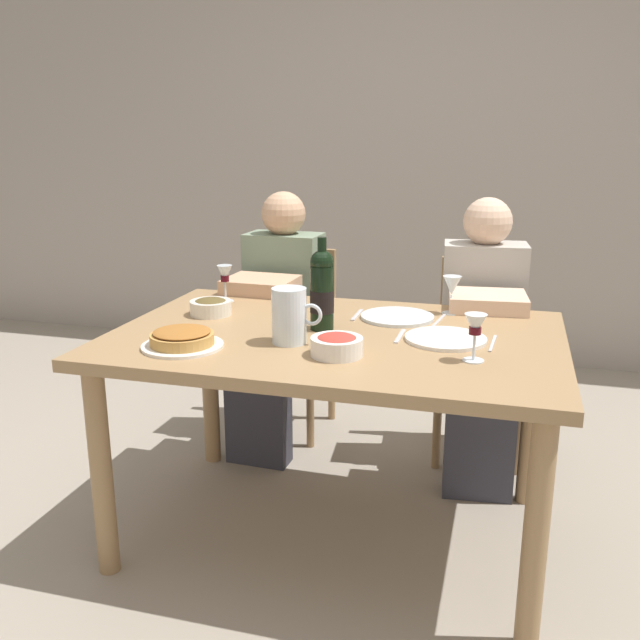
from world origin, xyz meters
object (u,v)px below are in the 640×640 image
at_px(wine_glass_right_diner, 225,276).
at_px(diner_left, 276,315).
at_px(wine_glass_left_diner, 475,327).
at_px(dinner_plate_right_setting, 397,317).
at_px(water_pitcher, 290,319).
at_px(salad_bowl, 337,344).
at_px(baked_tart, 182,339).
at_px(dinner_plate_left_setting, 446,339).
at_px(diner_right, 482,333).
at_px(wine_bottle, 322,290).
at_px(chair_right, 479,344).
at_px(wine_glass_centre, 452,287).
at_px(chair_left, 294,327).
at_px(dining_table, 336,359).
at_px(olive_bowl, 211,306).

relative_size(wine_glass_right_diner, diner_left, 0.13).
xyz_separation_m(wine_glass_left_diner, dinner_plate_right_setting, (-0.30, 0.42, -0.10)).
relative_size(water_pitcher, salad_bowl, 1.12).
bearing_deg(baked_tart, dinner_plate_left_setting, 20.61).
bearing_deg(wine_glass_left_diner, baked_tart, -173.09).
distance_m(water_pitcher, baked_tart, 0.34).
height_order(dinner_plate_right_setting, diner_right, diner_right).
distance_m(wine_bottle, diner_left, 0.81).
height_order(wine_bottle, baked_tart, wine_bottle).
xyz_separation_m(wine_bottle, diner_left, (-0.40, 0.65, -0.28)).
height_order(wine_glass_left_diner, wine_glass_right_diner, wine_glass_right_diner).
bearing_deg(wine_glass_left_diner, dinner_plate_left_setting, 117.75).
distance_m(dinner_plate_left_setting, dinner_plate_right_setting, 0.30).
relative_size(diner_left, chair_right, 1.33).
relative_size(salad_bowl, chair_right, 0.18).
bearing_deg(dinner_plate_right_setting, chair_right, 66.49).
relative_size(salad_bowl, wine_glass_right_diner, 1.09).
relative_size(wine_glass_left_diner, wine_glass_centre, 1.01).
xyz_separation_m(wine_glass_right_diner, chair_right, (0.98, 0.56, -0.37)).
height_order(salad_bowl, diner_right, diner_right).
xyz_separation_m(wine_glass_centre, chair_left, (-0.80, 0.55, -0.37)).
height_order(dining_table, dinner_plate_left_setting, dinner_plate_left_setting).
bearing_deg(wine_bottle, chair_right, 59.17).
bearing_deg(chair_right, chair_left, -8.50).
xyz_separation_m(diner_left, diner_right, (0.92, -0.04, 0.00)).
relative_size(wine_glass_left_diner, dinner_plate_left_setting, 0.54).
bearing_deg(wine_bottle, olive_bowl, 170.31).
bearing_deg(olive_bowl, wine_bottle, -9.69).
relative_size(dining_table, dinner_plate_left_setting, 5.65).
bearing_deg(wine_bottle, diner_left, 121.44).
relative_size(baked_tart, chair_right, 0.30).
distance_m(wine_bottle, chair_left, 1.04).
bearing_deg(wine_glass_right_diner, wine_bottle, -30.58).
relative_size(chair_left, chair_right, 1.00).
bearing_deg(baked_tart, chair_right, 53.04).
relative_size(wine_glass_left_diner, diner_left, 0.12).
bearing_deg(wine_glass_left_diner, chair_right, 91.28).
bearing_deg(wine_glass_right_diner, water_pitcher, -47.72).
distance_m(wine_glass_left_diner, dinner_plate_left_setting, 0.24).
bearing_deg(diner_left, baked_tart, 93.83).
height_order(olive_bowl, wine_glass_left_diner, wine_glass_left_diner).
bearing_deg(chair_right, wine_glass_centre, 73.89).
xyz_separation_m(diner_left, chair_right, (0.90, 0.19, -0.12)).
distance_m(dining_table, dinner_plate_left_setting, 0.38).
height_order(wine_bottle, dinner_plate_left_setting, wine_bottle).
distance_m(baked_tart, wine_glass_left_diner, 0.90).
bearing_deg(olive_bowl, dinner_plate_right_setting, 11.14).
bearing_deg(diner_left, chair_right, -165.57).
xyz_separation_m(wine_bottle, olive_bowl, (-0.45, 0.08, -0.11)).
xyz_separation_m(dinner_plate_right_setting, diner_left, (-0.62, 0.44, -0.15)).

